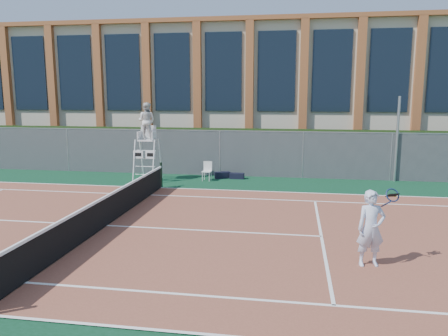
# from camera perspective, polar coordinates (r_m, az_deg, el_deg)

# --- Properties ---
(ground) EXTENTS (120.00, 120.00, 0.00)m
(ground) POSITION_cam_1_polar(r_m,az_deg,el_deg) (13.86, -15.10, -7.39)
(ground) COLOR #233814
(apron) EXTENTS (36.00, 20.00, 0.01)m
(apron) POSITION_cam_1_polar(r_m,az_deg,el_deg) (14.73, -13.51, -6.28)
(apron) COLOR #0B3319
(apron) RESTS_ON ground
(tennis_court) EXTENTS (23.77, 10.97, 0.02)m
(tennis_court) POSITION_cam_1_polar(r_m,az_deg,el_deg) (13.85, -15.10, -7.31)
(tennis_court) COLOR brown
(tennis_court) RESTS_ON apron
(tennis_net) EXTENTS (0.10, 11.30, 1.10)m
(tennis_net) POSITION_cam_1_polar(r_m,az_deg,el_deg) (13.71, -15.20, -5.24)
(tennis_net) COLOR black
(tennis_net) RESTS_ON ground
(fence) EXTENTS (40.00, 0.06, 2.20)m
(fence) POSITION_cam_1_polar(r_m,az_deg,el_deg) (21.77, -5.74, 2.01)
(fence) COLOR #595E60
(fence) RESTS_ON ground
(hedge) EXTENTS (40.00, 1.40, 2.20)m
(hedge) POSITION_cam_1_polar(r_m,az_deg,el_deg) (22.92, -4.97, 2.41)
(hedge) COLOR black
(hedge) RESTS_ON ground
(building) EXTENTS (45.00, 10.60, 8.22)m
(building) POSITION_cam_1_polar(r_m,az_deg,el_deg) (30.51, -1.36, 9.97)
(building) COLOR beige
(building) RESTS_ON ground
(steel_pole) EXTENTS (0.12, 0.12, 3.88)m
(steel_pole) POSITION_cam_1_polar(r_m,az_deg,el_deg) (21.35, 21.66, 3.50)
(steel_pole) COLOR #9EA0A5
(steel_pole) RESTS_ON ground
(umpire_chair) EXTENTS (1.02, 1.56, 3.64)m
(umpire_chair) POSITION_cam_1_polar(r_m,az_deg,el_deg) (20.26, -10.07, 5.78)
(umpire_chair) COLOR white
(umpire_chair) RESTS_ON ground
(plastic_chair) EXTENTS (0.44, 0.44, 0.88)m
(plastic_chair) POSITION_cam_1_polar(r_m,az_deg,el_deg) (20.25, -2.20, -0.18)
(plastic_chair) COLOR silver
(plastic_chair) RESTS_ON apron
(sports_bag_near) EXTENTS (0.77, 0.54, 0.31)m
(sports_bag_near) POSITION_cam_1_polar(r_m,az_deg,el_deg) (20.78, -0.23, -0.92)
(sports_bag_near) COLOR black
(sports_bag_near) RESTS_ON apron
(sports_bag_far) EXTENTS (0.69, 0.31, 0.27)m
(sports_bag_far) POSITION_cam_1_polar(r_m,az_deg,el_deg) (20.67, 1.69, -1.04)
(sports_bag_far) COLOR black
(sports_bag_far) RESTS_ON apron
(tennis_player) EXTENTS (1.03, 0.73, 1.80)m
(tennis_player) POSITION_cam_1_polar(r_m,az_deg,el_deg) (10.70, 18.66, -7.46)
(tennis_player) COLOR silver
(tennis_player) RESTS_ON tennis_court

